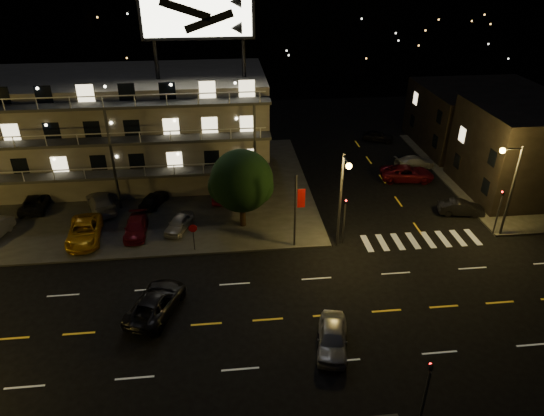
{
  "coord_description": "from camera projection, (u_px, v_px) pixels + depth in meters",
  "views": [
    {
      "loc": [
        -0.32,
        -24.1,
        21.72
      ],
      "look_at": [
        3.14,
        8.0,
        3.9
      ],
      "focal_mm": 32.0,
      "sensor_mm": 36.0,
      "label": 1
    }
  ],
  "objects": [
    {
      "name": "signal_sw",
      "position": [
        427.0,
        387.0,
        23.71
      ],
      "size": [
        0.2,
        0.27,
        4.6
      ],
      "color": "#2D2D30",
      "rests_on": "ground"
    },
    {
      "name": "side_car_2",
      "position": [
        415.0,
        162.0,
        52.71
      ],
      "size": [
        4.65,
        2.39,
        1.29
      ],
      "primitive_type": "imported",
      "rotation": [
        0.0,
        0.0,
        1.7
      ],
      "color": "#99999E",
      "rests_on": "ground"
    },
    {
      "name": "ground",
      "position": [
        237.0,
        322.0,
        31.5
      ],
      "size": [
        140.0,
        140.0,
        0.0
      ],
      "primitive_type": "plane",
      "color": "black",
      "rests_on": "ground"
    },
    {
      "name": "side_car_0",
      "position": [
        461.0,
        208.0,
        43.61
      ],
      "size": [
        4.22,
        2.16,
        1.33
      ],
      "primitive_type": "imported",
      "rotation": [
        0.0,
        0.0,
        1.37
      ],
      "color": "black",
      "rests_on": "ground"
    },
    {
      "name": "curb_ne",
      "position": [
        510.0,
        172.0,
        51.69
      ],
      "size": [
        16.0,
        24.0,
        0.15
      ],
      "primitive_type": "cube",
      "color": "#31312F",
      "rests_on": "ground"
    },
    {
      "name": "lot_car_7",
      "position": [
        101.0,
        202.0,
        44.02
      ],
      "size": [
        3.86,
        5.55,
        1.49
      ],
      "primitive_type": "imported",
      "rotation": [
        0.0,
        0.0,
        3.52
      ],
      "color": "#99999E",
      "rests_on": "curb_nw"
    },
    {
      "name": "banner_north",
      "position": [
        296.0,
        210.0,
        37.63
      ],
      "size": [
        0.83,
        0.16,
        6.4
      ],
      "color": "#2D2D30",
      "rests_on": "ground"
    },
    {
      "name": "lot_car_6",
      "position": [
        36.0,
        202.0,
        44.33
      ],
      "size": [
        2.36,
        4.79,
        1.31
      ],
      "primitive_type": "imported",
      "rotation": [
        0.0,
        0.0,
        3.18
      ],
      "color": "black",
      "rests_on": "curb_nw"
    },
    {
      "name": "lot_car_9",
      "position": [
        225.0,
        193.0,
        45.85
      ],
      "size": [
        2.46,
        4.21,
        1.31
      ],
      "primitive_type": "imported",
      "rotation": [
        0.0,
        0.0,
        2.85
      ],
      "color": "#5F0D19",
      "rests_on": "curb_nw"
    },
    {
      "name": "signal_ne",
      "position": [
        500.0,
        207.0,
        39.72
      ],
      "size": [
        0.27,
        0.2,
        4.6
      ],
      "color": "#2D2D30",
      "rests_on": "ground"
    },
    {
      "name": "tree",
      "position": [
        241.0,
        182.0,
        40.0
      ],
      "size": [
        5.46,
        5.26,
        6.88
      ],
      "color": "black",
      "rests_on": "curb_nw"
    },
    {
      "name": "side_bldg_back",
      "position": [
        480.0,
        118.0,
        57.0
      ],
      "size": [
        14.06,
        12.0,
        7.0
      ],
      "color": "black",
      "rests_on": "ground"
    },
    {
      "name": "side_car_3",
      "position": [
        378.0,
        136.0,
        59.71
      ],
      "size": [
        4.04,
        2.82,
        1.28
      ],
      "primitive_type": "imported",
      "rotation": [
        0.0,
        0.0,
        1.18
      ],
      "color": "black",
      "rests_on": "ground"
    },
    {
      "name": "streetlight_ne",
      "position": [
        509.0,
        182.0,
        38.41
      ],
      "size": [
        1.92,
        0.44,
        8.0
      ],
      "color": "#2D2D30",
      "rests_on": "ground"
    },
    {
      "name": "stop_sign",
      "position": [
        193.0,
        233.0,
        37.85
      ],
      "size": [
        0.91,
        0.11,
        2.61
      ],
      "color": "#2D2D30",
      "rests_on": "ground"
    },
    {
      "name": "hill_backdrop",
      "position": [
        184.0,
        7.0,
        85.23
      ],
      "size": [
        120.0,
        25.0,
        24.0
      ],
      "color": "black",
      "rests_on": "ground"
    },
    {
      "name": "road_car_west",
      "position": [
        156.0,
        303.0,
        32.03
      ],
      "size": [
        4.28,
        6.0,
        1.52
      ],
      "primitive_type": "imported",
      "rotation": [
        0.0,
        0.0,
        2.78
      ],
      "color": "black",
      "rests_on": "ground"
    },
    {
      "name": "side_bldg_front",
      "position": [
        542.0,
        150.0,
        46.19
      ],
      "size": [
        14.06,
        10.0,
        8.5
      ],
      "color": "black",
      "rests_on": "ground"
    },
    {
      "name": "curb_nw",
      "position": [
        86.0,
        192.0,
        47.56
      ],
      "size": [
        44.0,
        24.0,
        0.15
      ],
      "primitive_type": "cube",
      "color": "#31312F",
      "rests_on": "ground"
    },
    {
      "name": "lot_car_4",
      "position": [
        179.0,
        223.0,
        41.01
      ],
      "size": [
        2.66,
        3.9,
        1.23
      ],
      "primitive_type": "imported",
      "rotation": [
        0.0,
        0.0,
        -0.37
      ],
      "color": "#99999E",
      "rests_on": "curb_nw"
    },
    {
      "name": "lot_car_3",
      "position": [
        136.0,
        227.0,
        40.43
      ],
      "size": [
        1.8,
        4.29,
        1.24
      ],
      "primitive_type": "imported",
      "rotation": [
        0.0,
        0.0,
        0.02
      ],
      "color": "#5F0D19",
      "rests_on": "curb_nw"
    },
    {
      "name": "lot_car_2",
      "position": [
        84.0,
        232.0,
        39.57
      ],
      "size": [
        3.05,
        5.66,
        1.51
      ],
      "primitive_type": "imported",
      "rotation": [
        0.0,
        0.0,
        0.1
      ],
      "color": "orange",
      "rests_on": "curb_nw"
    },
    {
      "name": "lot_car_8",
      "position": [
        154.0,
        199.0,
        44.82
      ],
      "size": [
        2.8,
        3.99,
        1.26
      ],
      "primitive_type": "imported",
      "rotation": [
        0.0,
        0.0,
        2.75
      ],
      "color": "black",
      "rests_on": "curb_nw"
    },
    {
      "name": "side_car_1",
      "position": [
        407.0,
        173.0,
        49.89
      ],
      "size": [
        5.73,
        3.16,
        1.52
      ],
      "primitive_type": "imported",
      "rotation": [
        0.0,
        0.0,
        1.45
      ],
      "color": "#5F0D19",
      "rests_on": "ground"
    },
    {
      "name": "signal_nw",
      "position": [
        345.0,
        216.0,
        38.5
      ],
      "size": [
        0.2,
        0.27,
        4.6
      ],
      "color": "#2D2D30",
      "rests_on": "ground"
    },
    {
      "name": "motel",
      "position": [
        126.0,
        127.0,
        48.77
      ],
      "size": [
        28.0,
        13.8,
        18.1
      ],
      "color": "gray",
      "rests_on": "ground"
    },
    {
      "name": "road_car_east",
      "position": [
        332.0,
        337.0,
        29.23
      ],
      "size": [
        2.72,
        4.66,
        1.49
      ],
      "primitive_type": "imported",
      "rotation": [
        0.0,
        0.0,
        -0.23
      ],
      "color": "#99999E",
      "rests_on": "ground"
    },
    {
      "name": "streetlight_nc",
      "position": [
        342.0,
        193.0,
        36.81
      ],
      "size": [
        0.44,
        1.92,
        8.0
      ],
      "color": "#2D2D30",
      "rests_on": "ground"
    }
  ]
}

